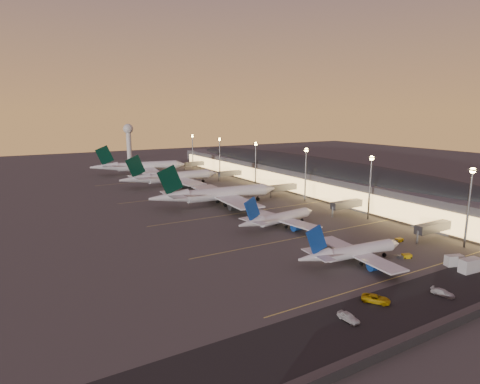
# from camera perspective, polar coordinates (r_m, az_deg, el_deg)

# --- Properties ---
(ground) EXTENTS (700.00, 700.00, 0.00)m
(ground) POSITION_cam_1_polar(r_m,az_deg,el_deg) (147.39, 8.25, -5.70)
(ground) COLOR #3B3937
(airliner_narrow_south) EXTENTS (36.18, 32.46, 12.92)m
(airliner_narrow_south) POSITION_cam_1_polar(r_m,az_deg,el_deg) (120.56, 15.64, -8.23)
(airliner_narrow_south) COLOR silver
(airliner_narrow_south) RESTS_ON ground
(airliner_narrow_north) EXTENTS (37.84, 34.11, 13.52)m
(airliner_narrow_north) POSITION_cam_1_polar(r_m,az_deg,el_deg) (151.77, 5.49, -3.77)
(airliner_narrow_north) COLOR silver
(airliner_narrow_north) RESTS_ON ground
(airliner_wide_near) EXTENTS (63.57, 57.96, 20.34)m
(airliner_wide_near) POSITION_cam_1_polar(r_m,az_deg,el_deg) (186.71, -3.33, -0.33)
(airliner_wide_near) COLOR silver
(airliner_wide_near) RESTS_ON ground
(airliner_wide_mid) EXTENTS (61.18, 55.71, 19.59)m
(airliner_wide_mid) POSITION_cam_1_polar(r_m,az_deg,el_deg) (240.33, -9.75, 2.08)
(airliner_wide_mid) COLOR silver
(airliner_wide_mid) RESTS_ON ground
(airliner_wide_far) EXTENTS (65.32, 60.12, 20.92)m
(airliner_wide_far) POSITION_cam_1_polar(r_m,az_deg,el_deg) (290.73, -14.12, 3.55)
(airliner_wide_far) COLOR silver
(airliner_wide_far) RESTS_ON ground
(terminal_building) EXTENTS (56.35, 255.00, 17.46)m
(terminal_building) POSITION_cam_1_polar(r_m,az_deg,el_deg) (238.74, 9.10, 2.95)
(terminal_building) COLOR #505055
(terminal_building) RESTS_ON ground
(light_masts) EXTENTS (2.20, 217.20, 25.90)m
(light_masts) POSITION_cam_1_polar(r_m,az_deg,el_deg) (216.10, 5.11, 4.53)
(light_masts) COLOR slate
(light_masts) RESTS_ON ground
(radar_tower) EXTENTS (9.00, 9.00, 32.50)m
(radar_tower) POSITION_cam_1_polar(r_m,az_deg,el_deg) (383.18, -15.57, 7.74)
(radar_tower) COLOR silver
(radar_tower) RESTS_ON ground
(service_lane) EXTENTS (260.00, 16.00, 0.01)m
(service_lane) POSITION_cam_1_polar(r_m,az_deg,el_deg) (112.16, 26.80, -12.39)
(service_lane) COLOR black
(service_lane) RESTS_ON ground
(lane_markings) EXTENTS (90.00, 180.36, 0.00)m
(lane_markings) POSITION_cam_1_polar(r_m,az_deg,el_deg) (179.15, 0.26, -2.53)
(lane_markings) COLOR #D8C659
(lane_markings) RESTS_ON ground
(baggage_tug_a) EXTENTS (4.39, 3.00, 1.22)m
(baggage_tug_a) POSITION_cam_1_polar(r_m,az_deg,el_deg) (130.65, 22.41, -8.45)
(baggage_tug_a) COLOR #BF9908
(baggage_tug_a) RESTS_ON ground
(baggage_tug_b) EXTENTS (3.93, 1.82, 1.16)m
(baggage_tug_b) POSITION_cam_1_polar(r_m,az_deg,el_deg) (145.37, 21.55, -6.42)
(baggage_tug_b) COLOR #BF9908
(baggage_tug_b) RESTS_ON ground
(catering_truck_a) EXTENTS (5.85, 3.78, 3.07)m
(catering_truck_a) POSITION_cam_1_polar(r_m,az_deg,el_deg) (130.27, 28.25, -8.60)
(catering_truck_a) COLOR silver
(catering_truck_a) RESTS_ON ground
(catering_truck_b) EXTENTS (6.96, 3.27, 3.78)m
(catering_truck_b) POSITION_cam_1_polar(r_m,az_deg,el_deg) (127.42, 29.97, -9.05)
(catering_truck_b) COLOR silver
(catering_truck_b) RESTS_ON ground
(service_van_a) EXTENTS (2.20, 5.21, 1.76)m
(service_van_a) POSITION_cam_1_polar(r_m,az_deg,el_deg) (90.27, 15.17, -16.77)
(service_van_a) COLOR silver
(service_van_a) RESTS_ON ground
(service_van_b) EXTENTS (6.10, 6.94, 1.78)m
(service_van_b) POSITION_cam_1_polar(r_m,az_deg,el_deg) (99.72, 18.77, -14.17)
(service_van_b) COLOR #BF9908
(service_van_b) RESTS_ON ground
(service_van_c) EXTENTS (3.33, 5.65, 1.54)m
(service_van_c) POSITION_cam_1_polar(r_m,az_deg,el_deg) (109.06, 26.88, -12.64)
(service_van_c) COLOR silver
(service_van_c) RESTS_ON ground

